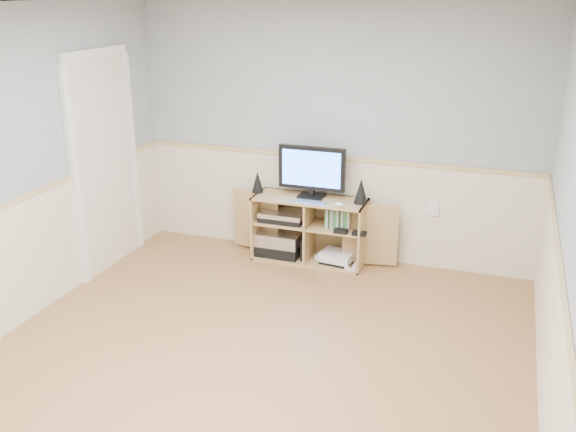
# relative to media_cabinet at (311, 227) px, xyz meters

# --- Properties ---
(room) EXTENTS (4.04, 4.54, 2.54)m
(room) POSITION_rel_media_cabinet_xyz_m (0.10, -1.94, 0.88)
(room) COLOR #AE814D
(room) RESTS_ON ground
(media_cabinet) EXTENTS (1.73, 0.42, 0.65)m
(media_cabinet) POSITION_rel_media_cabinet_xyz_m (0.00, 0.00, 0.00)
(media_cabinet) COLOR tan
(media_cabinet) RESTS_ON floor
(monitor) EXTENTS (0.67, 0.18, 0.51)m
(monitor) POSITION_rel_media_cabinet_xyz_m (-0.00, -0.00, 0.59)
(monitor) COLOR black
(monitor) RESTS_ON media_cabinet
(speaker_left) EXTENTS (0.12, 0.12, 0.22)m
(speaker_left) POSITION_rel_media_cabinet_xyz_m (-0.56, -0.03, 0.43)
(speaker_left) COLOR black
(speaker_left) RESTS_ON media_cabinet
(speaker_right) EXTENTS (0.13, 0.13, 0.24)m
(speaker_right) POSITION_rel_media_cabinet_xyz_m (0.50, -0.03, 0.44)
(speaker_right) COLOR black
(speaker_right) RESTS_ON media_cabinet
(keyboard) EXTENTS (0.32, 0.14, 0.01)m
(keyboard) POSITION_rel_media_cabinet_xyz_m (0.05, -0.19, 0.32)
(keyboard) COLOR silver
(keyboard) RESTS_ON media_cabinet
(mouse) EXTENTS (0.11, 0.09, 0.04)m
(mouse) POSITION_rel_media_cabinet_xyz_m (0.33, -0.19, 0.34)
(mouse) COLOR white
(mouse) RESTS_ON media_cabinet
(av_components) EXTENTS (0.52, 0.33, 0.47)m
(av_components) POSITION_rel_media_cabinet_xyz_m (-0.30, -0.05, -0.11)
(av_components) COLOR black
(av_components) RESTS_ON media_cabinet
(game_consoles) EXTENTS (0.46, 0.30, 0.11)m
(game_consoles) POSITION_rel_media_cabinet_xyz_m (0.29, -0.06, -0.26)
(game_consoles) COLOR white
(game_consoles) RESTS_ON media_cabinet
(game_cases) EXTENTS (0.24, 0.13, 0.19)m
(game_cases) POSITION_rel_media_cabinet_xyz_m (0.30, -0.07, 0.15)
(game_cases) COLOR #3F8C3F
(game_cases) RESTS_ON media_cabinet
(wall_outlet) EXTENTS (0.12, 0.03, 0.12)m
(wall_outlet) POSITION_rel_media_cabinet_xyz_m (1.16, 0.17, 0.27)
(wall_outlet) COLOR white
(wall_outlet) RESTS_ON wall_back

